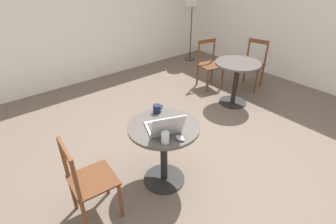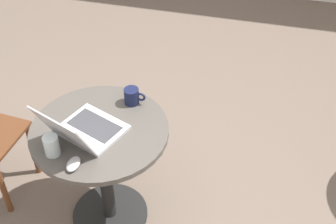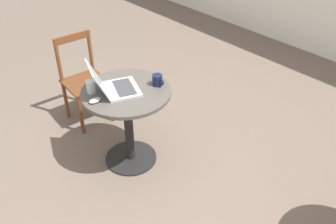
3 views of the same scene
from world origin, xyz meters
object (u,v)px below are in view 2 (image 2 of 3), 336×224
at_px(cafe_table_near, 103,155).
at_px(mug, 132,96).
at_px(laptop, 83,129).
at_px(drinking_glass, 52,146).
at_px(mouse, 73,164).

distance_m(cafe_table_near, mug, 0.36).
xyz_separation_m(laptop, drinking_glass, (-0.10, -0.14, 0.00)).
height_order(laptop, mouse, laptop).
bearing_deg(drinking_glass, laptop, 54.35).
height_order(mouse, mug, mug).
xyz_separation_m(cafe_table_near, mug, (0.11, 0.24, 0.24)).
distance_m(laptop, mouse, 0.20).
bearing_deg(cafe_table_near, drinking_glass, -125.61).
distance_m(cafe_table_near, drinking_glass, 0.37).
relative_size(mouse, drinking_glass, 0.93).
xyz_separation_m(cafe_table_near, mouse, (-0.03, -0.27, 0.21)).
height_order(cafe_table_near, laptop, laptop).
bearing_deg(drinking_glass, mug, 60.38).
height_order(laptop, drinking_glass, laptop).
height_order(cafe_table_near, drinking_glass, drinking_glass).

